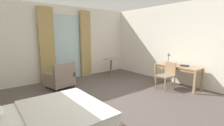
{
  "coord_description": "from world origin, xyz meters",
  "views": [
    {
      "loc": [
        -2.56,
        -3.05,
        1.77
      ],
      "look_at": [
        0.14,
        0.31,
        1.02
      ],
      "focal_mm": 26.19,
      "sensor_mm": 36.0,
      "label": 1
    }
  ],
  "objects_px": {
    "desk_chair": "(167,74)",
    "armchair_by_window": "(61,78)",
    "writing_desk": "(178,68)",
    "round_cafe_table": "(111,63)",
    "closed_book": "(184,66)",
    "desk_lamp": "(169,57)",
    "bed": "(41,126)"
  },
  "relations": [
    {
      "from": "desk_chair",
      "to": "round_cafe_table",
      "type": "distance_m",
      "value": 2.56
    },
    {
      "from": "desk_chair",
      "to": "bed",
      "type": "bearing_deg",
      "value": -176.52
    },
    {
      "from": "desk_chair",
      "to": "writing_desk",
      "type": "bearing_deg",
      "value": -12.13
    },
    {
      "from": "writing_desk",
      "to": "desk_lamp",
      "type": "xyz_separation_m",
      "value": [
        -0.03,
        0.35,
        0.35
      ]
    },
    {
      "from": "armchair_by_window",
      "to": "round_cafe_table",
      "type": "xyz_separation_m",
      "value": [
        2.39,
        0.31,
        0.21
      ]
    },
    {
      "from": "bed",
      "to": "desk_lamp",
      "type": "height_order",
      "value": "desk_lamp"
    },
    {
      "from": "writing_desk",
      "to": "round_cafe_table",
      "type": "height_order",
      "value": "round_cafe_table"
    },
    {
      "from": "bed",
      "to": "desk_chair",
      "type": "height_order",
      "value": "bed"
    },
    {
      "from": "writing_desk",
      "to": "armchair_by_window",
      "type": "bearing_deg",
      "value": 144.06
    },
    {
      "from": "desk_lamp",
      "to": "desk_chair",
      "type": "bearing_deg",
      "value": -149.1
    },
    {
      "from": "desk_lamp",
      "to": "closed_book",
      "type": "xyz_separation_m",
      "value": [
        0.09,
        -0.55,
        -0.25
      ]
    },
    {
      "from": "bed",
      "to": "writing_desk",
      "type": "bearing_deg",
      "value": 1.92
    },
    {
      "from": "writing_desk",
      "to": "desk_chair",
      "type": "xyz_separation_m",
      "value": [
        -0.45,
        0.1,
        -0.15
      ]
    },
    {
      "from": "closed_book",
      "to": "writing_desk",
      "type": "bearing_deg",
      "value": 88.23
    },
    {
      "from": "round_cafe_table",
      "to": "desk_lamp",
      "type": "bearing_deg",
      "value": -71.16
    },
    {
      "from": "round_cafe_table",
      "to": "closed_book",
      "type": "bearing_deg",
      "value": -72.96
    },
    {
      "from": "closed_book",
      "to": "round_cafe_table",
      "type": "bearing_deg",
      "value": 88.2
    },
    {
      "from": "round_cafe_table",
      "to": "bed",
      "type": "bearing_deg",
      "value": -143.12
    },
    {
      "from": "writing_desk",
      "to": "closed_book",
      "type": "distance_m",
      "value": 0.24
    },
    {
      "from": "desk_chair",
      "to": "armchair_by_window",
      "type": "relative_size",
      "value": 0.98
    },
    {
      "from": "bed",
      "to": "closed_book",
      "type": "relative_size",
      "value": 8.01
    },
    {
      "from": "bed",
      "to": "desk_chair",
      "type": "relative_size",
      "value": 2.37
    },
    {
      "from": "desk_lamp",
      "to": "armchair_by_window",
      "type": "bearing_deg",
      "value": 148.14
    },
    {
      "from": "bed",
      "to": "round_cafe_table",
      "type": "xyz_separation_m",
      "value": [
        3.7,
        2.78,
        0.28
      ]
    },
    {
      "from": "writing_desk",
      "to": "round_cafe_table",
      "type": "xyz_separation_m",
      "value": [
        -0.8,
        2.63,
        -0.1
      ]
    },
    {
      "from": "bed",
      "to": "desk_lamp",
      "type": "bearing_deg",
      "value": 6.35
    },
    {
      "from": "writing_desk",
      "to": "armchair_by_window",
      "type": "relative_size",
      "value": 1.68
    },
    {
      "from": "closed_book",
      "to": "bed",
      "type": "bearing_deg",
      "value": 160.5
    },
    {
      "from": "writing_desk",
      "to": "closed_book",
      "type": "xyz_separation_m",
      "value": [
        0.06,
        -0.2,
        0.11
      ]
    },
    {
      "from": "desk_chair",
      "to": "desk_lamp",
      "type": "relative_size",
      "value": 2.02
    },
    {
      "from": "desk_lamp",
      "to": "bed",
      "type": "bearing_deg",
      "value": -173.65
    },
    {
      "from": "bed",
      "to": "armchair_by_window",
      "type": "height_order",
      "value": "bed"
    }
  ]
}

